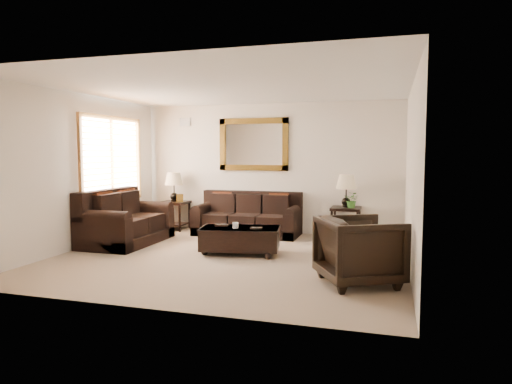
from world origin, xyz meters
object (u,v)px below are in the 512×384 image
(armchair, at_px, (359,247))
(coffee_table, at_px, (240,237))
(sofa, at_px, (248,219))
(loveseat, at_px, (124,223))
(end_table_left, at_px, (174,192))
(end_table_right, at_px, (346,197))

(armchair, bearing_deg, coffee_table, 30.92)
(sofa, distance_m, loveseat, 2.46)
(end_table_left, bearing_deg, armchair, -36.51)
(end_table_right, bearing_deg, coffee_table, -130.12)
(sofa, bearing_deg, armchair, -50.72)
(loveseat, height_order, end_table_right, end_table_right)
(loveseat, xyz_separation_m, end_table_right, (3.91, 1.60, 0.45))
(sofa, bearing_deg, coffee_table, -76.68)
(loveseat, bearing_deg, sofa, -52.20)
(sofa, relative_size, loveseat, 1.20)
(end_table_left, bearing_deg, sofa, -3.19)
(sofa, distance_m, armchair, 3.84)
(loveseat, relative_size, end_table_left, 1.42)
(end_table_left, xyz_separation_m, armchair, (4.14, -3.07, -0.34))
(end_table_right, xyz_separation_m, coffee_table, (-1.56, -1.85, -0.54))
(coffee_table, distance_m, armchair, 2.36)
(sofa, distance_m, coffee_table, 1.80)
(coffee_table, bearing_deg, sofa, 93.25)
(sofa, bearing_deg, end_table_right, 2.79)
(armchair, bearing_deg, sofa, 11.40)
(loveseat, distance_m, end_table_right, 4.25)
(loveseat, xyz_separation_m, end_table_left, (0.23, 1.60, 0.45))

